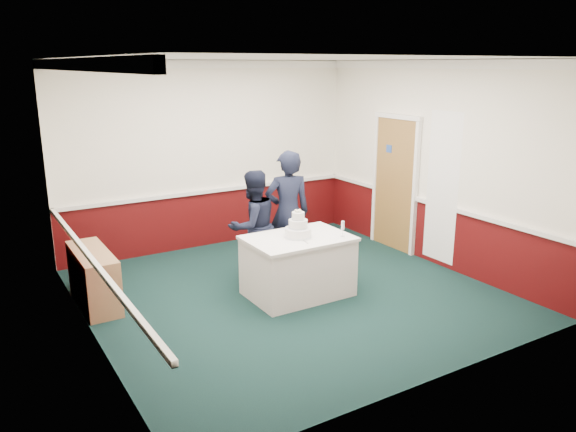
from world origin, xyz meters
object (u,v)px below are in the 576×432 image
cake_table (298,266)px  person_woman (288,213)px  sideboard (94,278)px  wedding_cake (298,229)px  cake_knife (305,241)px  person_man (253,226)px  champagne_flute (343,226)px

cake_table → person_woman: (0.31, 0.76, 0.49)m
sideboard → wedding_cake: 2.63m
cake_knife → wedding_cake: bearing=90.0°
person_man → person_woman: (0.55, -0.01, 0.12)m
sideboard → cake_table: size_ratio=0.91×
cake_table → wedding_cake: wedding_cake is taller
person_man → cake_table: bearing=100.4°
wedding_cake → cake_knife: (-0.03, -0.20, -0.11)m
person_man → sideboard: bearing=-15.4°
cake_table → person_man: 0.89m
person_woman → champagne_flute: bearing=116.5°
cake_knife → sideboard: bearing=159.8°
cake_table → person_woman: bearing=68.2°
wedding_cake → person_woman: bearing=68.2°
cake_table → wedding_cake: bearing=90.0°
wedding_cake → sideboard: bearing=155.5°
sideboard → champagne_flute: 3.20m
wedding_cake → champagne_flute: (0.50, -0.28, 0.03)m
sideboard → cake_knife: (2.31, -1.27, 0.44)m
wedding_cake → cake_knife: wedding_cake is taller
champagne_flute → person_man: person_man is taller
wedding_cake → champagne_flute: size_ratio=1.78×
sideboard → champagne_flute: bearing=-25.4°
sideboard → person_woman: 2.72m
person_woman → cake_table: bearing=84.0°
wedding_cake → champagne_flute: wedding_cake is taller
person_man → person_woman: person_woman is taller
cake_knife → person_man: person_man is taller
sideboard → cake_knife: bearing=-28.7°
cake_knife → person_woman: (0.34, 0.96, 0.10)m
sideboard → cake_table: bearing=-24.5°
sideboard → cake_knife: size_ratio=5.45×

